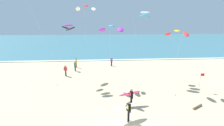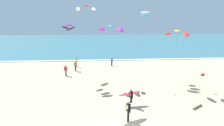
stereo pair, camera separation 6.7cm
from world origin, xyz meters
name	(u,v)px [view 2 (the right image)]	position (x,y,z in m)	size (l,w,h in m)	color
ocean_water	(104,42)	(0.00, 52.21, 0.04)	(160.00, 60.00, 0.08)	teal
shoreline_foam	(109,60)	(0.00, 22.51, 0.09)	(160.00, 0.82, 0.01)	white
surfer_lead	(127,108)	(0.26, 1.59, 1.05)	(2.38, 1.49, 1.71)	black
surfer_trailing	(131,95)	(0.94, 3.91, 1.04)	(2.20, 1.09, 1.71)	black
kite_arc_ivory_near	(145,14)	(3.97, 11.74, 8.31)	(2.49, 2.81, 8.66)	#2D99DB
kite_arc_cobalt_mid	(111,29)	(-0.81, 3.66, 6.95)	(1.97, 3.70, 7.26)	purple
kite_arc_violet_far	(68,27)	(-5.35, 10.46, 6.80)	(2.63, 2.66, 7.14)	black
kite_arc_golden_low	(177,33)	(6.40, 7.52, 6.28)	(2.63, 2.62, 6.63)	red
kite_arc_scarlet_distant	(86,8)	(-3.28, 11.09, 8.98)	(2.52, 3.30, 9.33)	white
bystander_purple_top	(112,61)	(0.25, 18.11, 0.81)	(0.33, 0.42, 1.59)	black
bystander_green_top	(75,66)	(-5.49, 15.55, 0.81)	(0.31, 0.45, 1.59)	#2D334C
bystander_yellow_top	(76,63)	(-5.61, 17.78, 0.81)	(0.31, 0.45, 1.59)	#D8593F
bystander_red_top	(66,70)	(-6.51, 13.23, 0.81)	(0.50, 0.22, 1.59)	#4C3D2D
lifeguard_flag	(201,80)	(9.12, 6.67, 1.27)	(0.45, 0.05, 2.10)	silver
driftwood_log	(197,107)	(6.87, 3.10, 0.09)	(0.19, 0.19, 1.34)	#846B4C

